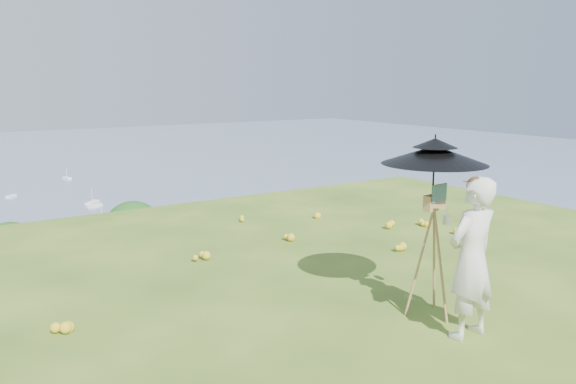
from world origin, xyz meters
TOP-DOWN VIEW (x-y plane):
  - ground at (0.00, 0.00)m, footprint 14.00×14.00m
  - slope_trees at (0.00, 35.00)m, footprint 110.00×50.00m
  - wildflowers at (0.00, 0.25)m, footprint 10.00×10.50m
  - painter at (0.34, -0.80)m, footprint 0.64×0.43m
  - field_easel at (0.42, -0.19)m, footprint 0.66×0.66m
  - sun_umbrella at (0.41, -0.16)m, footprint 1.17×1.17m
  - painter_cap at (0.34, -0.80)m, footprint 0.20×0.23m

SIDE VIEW (x-z plane):
  - slope_trees at x=0.00m, z-range -18.00..-12.00m
  - ground at x=0.00m, z-range 0.00..0.00m
  - wildflowers at x=0.00m, z-range 0.00..0.12m
  - field_easel at x=0.42m, z-range 0.00..1.53m
  - painter at x=0.34m, z-range 0.00..1.70m
  - painter_cap at x=0.34m, z-range 1.60..1.70m
  - sun_umbrella at x=0.41m, z-range 1.26..2.07m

